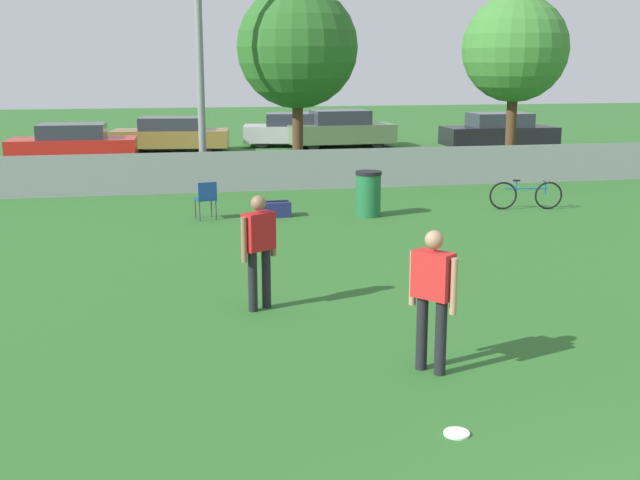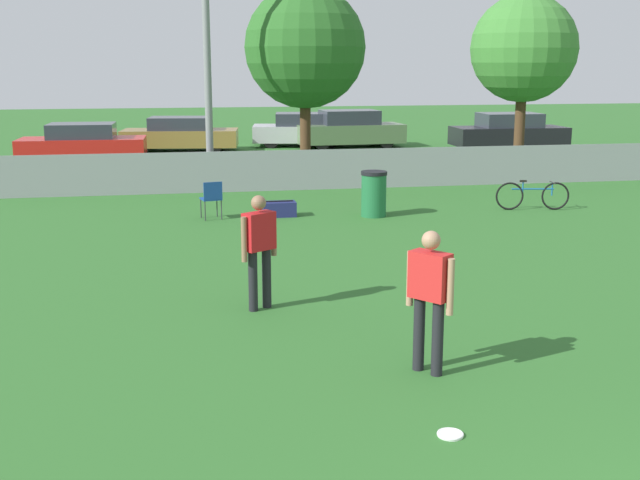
# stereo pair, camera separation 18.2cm
# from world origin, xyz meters

# --- Properties ---
(fence_backline) EXTENTS (24.28, 0.07, 1.21)m
(fence_backline) POSITION_xyz_m (0.00, 18.00, 0.55)
(fence_backline) COLOR gray
(fence_backline) RESTS_ON ground_plane
(light_pole) EXTENTS (0.90, 0.36, 7.69)m
(light_pole) POSITION_xyz_m (-2.99, 18.62, 4.59)
(light_pole) COLOR gray
(light_pole) RESTS_ON ground_plane
(tree_near_pole) EXTENTS (3.55, 3.55, 5.63)m
(tree_near_pole) POSITION_xyz_m (-0.07, 20.22, 3.84)
(tree_near_pole) COLOR #4C331E
(tree_near_pole) RESTS_ON ground_plane
(tree_far_right) EXTENTS (3.25, 3.25, 5.46)m
(tree_far_right) POSITION_xyz_m (6.66, 20.01, 3.82)
(tree_far_right) COLOR #4C331E
(tree_far_right) RESTS_ON ground_plane
(player_defender_red) EXTENTS (0.45, 0.50, 1.64)m
(player_defender_red) POSITION_xyz_m (-1.27, 4.64, 0.96)
(player_defender_red) COLOR black
(player_defender_red) RESTS_ON ground_plane
(player_thrower_red) EXTENTS (0.53, 0.43, 1.64)m
(player_thrower_red) POSITION_xyz_m (-2.86, 7.36, 0.96)
(player_thrower_red) COLOR black
(player_thrower_red) RESTS_ON ground_plane
(frisbee_disc) EXTENTS (0.25, 0.25, 0.03)m
(frisbee_disc) POSITION_xyz_m (-1.54, 3.09, 0.01)
(frisbee_disc) COLOR white
(frisbee_disc) RESTS_ON ground_plane
(folding_chair_sideline) EXTENTS (0.50, 0.50, 0.86)m
(folding_chair_sideline) POSITION_xyz_m (-3.19, 14.19, 0.51)
(folding_chair_sideline) COLOR #333338
(folding_chair_sideline) RESTS_ON ground_plane
(bicycle_sideline) EXTENTS (1.73, 0.47, 0.71)m
(bicycle_sideline) POSITION_xyz_m (4.35, 13.99, 0.35)
(bicycle_sideline) COLOR black
(bicycle_sideline) RESTS_ON ground_plane
(trash_bin) EXTENTS (0.59, 0.59, 1.03)m
(trash_bin) POSITION_xyz_m (0.45, 13.89, 0.52)
(trash_bin) COLOR #1E6638
(trash_bin) RESTS_ON ground_plane
(gear_bag_sideline) EXTENTS (0.75, 0.41, 0.36)m
(gear_bag_sideline) POSITION_xyz_m (-1.67, 14.28, 0.17)
(gear_bag_sideline) COLOR navy
(gear_bag_sideline) RESTS_ON ground_plane
(parked_car_red) EXTENTS (4.31, 1.97, 1.37)m
(parked_car_red) POSITION_xyz_m (-7.05, 25.28, 0.67)
(parked_car_red) COLOR black
(parked_car_red) RESTS_ON ground_plane
(parked_car_tan) EXTENTS (4.67, 2.39, 1.34)m
(parked_car_tan) POSITION_xyz_m (-3.67, 28.62, 0.65)
(parked_car_tan) COLOR black
(parked_car_tan) RESTS_ON ground_plane
(parked_car_silver) EXTENTS (4.18, 2.42, 1.37)m
(parked_car_silver) POSITION_xyz_m (1.31, 29.67, 0.67)
(parked_car_silver) COLOR black
(parked_car_silver) RESTS_ON ground_plane
(parked_car_olive) EXTENTS (4.49, 2.06, 1.51)m
(parked_car_olive) POSITION_xyz_m (3.21, 28.91, 0.72)
(parked_car_olive) COLOR black
(parked_car_olive) RESTS_ON ground_plane
(parked_car_dark) EXTENTS (4.51, 1.92, 1.45)m
(parked_car_dark) POSITION_xyz_m (9.30, 26.84, 0.69)
(parked_car_dark) COLOR black
(parked_car_dark) RESTS_ON ground_plane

